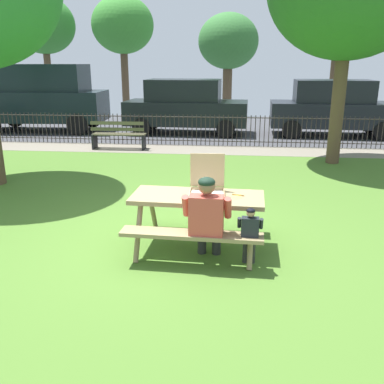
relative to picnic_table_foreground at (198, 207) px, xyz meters
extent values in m
cube|color=#4B7329|center=(-0.52, 1.94, -0.61)|extent=(28.00, 11.39, 0.02)
cube|color=gray|center=(-0.52, 6.94, -0.60)|extent=(28.00, 1.40, 0.01)
cube|color=#424247|center=(-0.52, 11.49, -0.60)|extent=(28.00, 7.69, 0.01)
cube|color=#958057|center=(0.00, 0.00, 0.14)|extent=(1.83, 0.83, 0.06)
cube|color=#958057|center=(-0.02, -0.60, -0.16)|extent=(1.81, 0.35, 0.05)
cube|color=#958057|center=(0.02, 0.60, -0.16)|extent=(1.81, 0.35, 0.05)
cylinder|color=#958057|center=(-0.75, -0.38, -0.24)|extent=(0.09, 0.44, 0.74)
cylinder|color=#958057|center=(-0.72, 0.44, -0.24)|extent=(0.09, 0.44, 0.74)
cylinder|color=#958057|center=(0.72, -0.44, -0.24)|extent=(0.09, 0.44, 0.74)
cylinder|color=#958057|center=(0.75, 0.38, -0.24)|extent=(0.09, 0.44, 0.74)
cube|color=tan|center=(0.13, 0.00, 0.18)|extent=(0.50, 0.50, 0.01)
cube|color=silver|center=(0.13, 0.00, 0.19)|extent=(0.46, 0.46, 0.00)
cube|color=tan|center=(0.14, -0.23, 0.21)|extent=(0.48, 0.04, 0.04)
cube|color=tan|center=(0.11, 0.23, 0.21)|extent=(0.48, 0.04, 0.04)
cube|color=tan|center=(-0.11, -0.01, 0.21)|extent=(0.04, 0.48, 0.04)
cube|color=tan|center=(0.36, 0.01, 0.21)|extent=(0.04, 0.48, 0.04)
cube|color=tan|center=(0.11, 0.25, 0.47)|extent=(0.48, 0.06, 0.48)
pyramid|color=#F0C553|center=(0.53, -0.04, 0.18)|extent=(0.19, 0.22, 0.01)
cube|color=tan|center=(0.55, 0.05, 0.18)|extent=(0.16, 0.07, 0.02)
cylinder|color=#292929|center=(0.08, -0.18, -0.38)|extent=(0.12, 0.12, 0.44)
cylinder|color=#292929|center=(0.07, -0.39, -0.13)|extent=(0.17, 0.43, 0.15)
cylinder|color=#292929|center=(0.28, -0.19, -0.38)|extent=(0.12, 0.12, 0.44)
cylinder|color=#292929|center=(0.27, -0.40, -0.13)|extent=(0.17, 0.43, 0.15)
cube|color=#CC4C3F|center=(0.16, -0.61, 0.10)|extent=(0.43, 0.24, 0.52)
cylinder|color=#CC4C3F|center=(-0.10, -0.55, 0.21)|extent=(0.10, 0.21, 0.31)
cylinder|color=#CC4C3F|center=(0.42, -0.57, 0.21)|extent=(0.10, 0.21, 0.31)
sphere|color=#8C6647|center=(0.16, -0.59, 0.48)|extent=(0.21, 0.21, 0.21)
ellipsoid|color=black|center=(0.16, -0.60, 0.53)|extent=(0.21, 0.20, 0.12)
cylinder|color=#2E2E2E|center=(0.66, -0.41, -0.38)|extent=(0.06, 0.06, 0.44)
cylinder|color=#2E2E2E|center=(0.65, -0.52, -0.14)|extent=(0.09, 0.22, 0.08)
cylinder|color=#2E2E2E|center=(0.76, -0.41, -0.38)|extent=(0.06, 0.06, 0.44)
cylinder|color=#2E2E2E|center=(0.76, -0.52, -0.14)|extent=(0.09, 0.22, 0.08)
cube|color=#1E2328|center=(0.70, -0.63, -0.02)|extent=(0.22, 0.12, 0.27)
cylinder|color=#1E2328|center=(0.57, -0.60, 0.03)|extent=(0.05, 0.11, 0.16)
cylinder|color=#1E2328|center=(0.84, -0.61, 0.03)|extent=(0.05, 0.11, 0.16)
sphere|color=tan|center=(0.70, -0.62, 0.17)|extent=(0.11, 0.11, 0.11)
ellipsoid|color=black|center=(0.70, -0.62, 0.20)|extent=(0.11, 0.10, 0.06)
cylinder|color=#2D2823|center=(-0.52, 7.64, 0.29)|extent=(22.77, 0.03, 0.03)
cylinder|color=#2D2823|center=(-0.52, 7.64, -0.45)|extent=(22.77, 0.03, 0.03)
cylinder|color=#2D2823|center=(-7.19, 7.64, -0.11)|extent=(0.02, 0.02, 0.96)
cylinder|color=#2D2823|center=(-7.05, 7.64, -0.11)|extent=(0.02, 0.02, 0.96)
cylinder|color=#2D2823|center=(-6.91, 7.64, -0.11)|extent=(0.02, 0.02, 0.96)
cylinder|color=#2D2823|center=(-6.77, 7.64, -0.11)|extent=(0.02, 0.02, 0.96)
cylinder|color=#2D2823|center=(-6.63, 7.64, -0.11)|extent=(0.02, 0.02, 0.96)
cylinder|color=#2D2823|center=(-6.49, 7.64, -0.11)|extent=(0.02, 0.02, 0.96)
cylinder|color=#2D2823|center=(-6.35, 7.64, -0.11)|extent=(0.02, 0.02, 0.96)
cylinder|color=#2D2823|center=(-6.21, 7.64, -0.11)|extent=(0.02, 0.02, 0.96)
cylinder|color=#2D2823|center=(-6.07, 7.64, -0.11)|extent=(0.02, 0.02, 0.96)
cylinder|color=#2D2823|center=(-5.93, 7.64, -0.11)|extent=(0.02, 0.02, 0.96)
cylinder|color=#2D2823|center=(-5.79, 7.64, -0.11)|extent=(0.02, 0.02, 0.96)
cylinder|color=#2D2823|center=(-5.65, 7.64, -0.11)|extent=(0.02, 0.02, 0.96)
cylinder|color=#2D2823|center=(-5.51, 7.64, -0.11)|extent=(0.02, 0.02, 0.96)
cylinder|color=#2D2823|center=(-5.36, 7.64, -0.11)|extent=(0.02, 0.02, 0.96)
cylinder|color=#2D2823|center=(-5.22, 7.64, -0.11)|extent=(0.02, 0.02, 0.96)
cylinder|color=#2D2823|center=(-5.08, 7.64, -0.11)|extent=(0.02, 0.02, 0.96)
cylinder|color=#2D2823|center=(-4.94, 7.64, -0.11)|extent=(0.02, 0.02, 0.96)
cylinder|color=#2D2823|center=(-4.80, 7.64, -0.11)|extent=(0.02, 0.02, 0.96)
cylinder|color=#2D2823|center=(-4.66, 7.64, -0.11)|extent=(0.02, 0.02, 0.96)
cylinder|color=#2D2823|center=(-4.52, 7.64, -0.11)|extent=(0.02, 0.02, 0.96)
cylinder|color=#2D2823|center=(-4.38, 7.64, -0.11)|extent=(0.02, 0.02, 0.96)
cylinder|color=#2D2823|center=(-4.24, 7.64, -0.11)|extent=(0.02, 0.02, 0.96)
cylinder|color=#2D2823|center=(-4.10, 7.64, -0.11)|extent=(0.02, 0.02, 0.96)
cylinder|color=#2D2823|center=(-3.96, 7.64, -0.11)|extent=(0.02, 0.02, 0.96)
cylinder|color=#2D2823|center=(-3.82, 7.64, -0.11)|extent=(0.02, 0.02, 0.96)
cylinder|color=#2D2823|center=(-3.68, 7.64, -0.11)|extent=(0.02, 0.02, 0.96)
cylinder|color=#2D2823|center=(-3.54, 7.64, -0.11)|extent=(0.02, 0.02, 0.96)
cylinder|color=#2D2823|center=(-3.40, 7.64, -0.11)|extent=(0.02, 0.02, 0.96)
cylinder|color=#2D2823|center=(-3.26, 7.64, -0.11)|extent=(0.02, 0.02, 0.96)
cylinder|color=#2D2823|center=(-3.12, 7.64, -0.11)|extent=(0.02, 0.02, 0.96)
cylinder|color=#2D2823|center=(-2.98, 7.64, -0.11)|extent=(0.02, 0.02, 0.96)
cylinder|color=#2D2823|center=(-2.84, 7.64, -0.11)|extent=(0.02, 0.02, 0.96)
cylinder|color=#2D2823|center=(-2.69, 7.64, -0.11)|extent=(0.02, 0.02, 0.96)
cylinder|color=#2D2823|center=(-2.55, 7.64, -0.11)|extent=(0.02, 0.02, 0.96)
cylinder|color=#2D2823|center=(-2.41, 7.64, -0.11)|extent=(0.02, 0.02, 0.96)
cylinder|color=#2D2823|center=(-2.27, 7.64, -0.11)|extent=(0.02, 0.02, 0.96)
cylinder|color=#2D2823|center=(-2.13, 7.64, -0.11)|extent=(0.02, 0.02, 0.96)
cylinder|color=#2D2823|center=(-1.99, 7.64, -0.11)|extent=(0.02, 0.02, 0.96)
cylinder|color=#2D2823|center=(-1.85, 7.64, -0.11)|extent=(0.02, 0.02, 0.96)
cylinder|color=#2D2823|center=(-1.71, 7.64, -0.11)|extent=(0.02, 0.02, 0.96)
cylinder|color=#2D2823|center=(-1.57, 7.64, -0.11)|extent=(0.02, 0.02, 0.96)
cylinder|color=#2D2823|center=(-1.43, 7.64, -0.11)|extent=(0.02, 0.02, 0.96)
cylinder|color=#2D2823|center=(-1.29, 7.64, -0.11)|extent=(0.02, 0.02, 0.96)
cylinder|color=#2D2823|center=(-1.15, 7.64, -0.11)|extent=(0.02, 0.02, 0.96)
cylinder|color=#2D2823|center=(-1.01, 7.64, -0.11)|extent=(0.02, 0.02, 0.96)
cylinder|color=#2D2823|center=(-0.87, 7.64, -0.11)|extent=(0.02, 0.02, 0.96)
cylinder|color=#2D2823|center=(-0.73, 7.64, -0.11)|extent=(0.02, 0.02, 0.96)
cylinder|color=#2D2823|center=(-0.59, 7.64, -0.11)|extent=(0.02, 0.02, 0.96)
cylinder|color=#2D2823|center=(-0.45, 7.64, -0.11)|extent=(0.02, 0.02, 0.96)
cylinder|color=#2D2823|center=(-0.31, 7.64, -0.11)|extent=(0.02, 0.02, 0.96)
cylinder|color=#2D2823|center=(-0.17, 7.64, -0.11)|extent=(0.02, 0.02, 0.96)
cylinder|color=#2D2823|center=(-0.02, 7.64, -0.11)|extent=(0.02, 0.02, 0.96)
cylinder|color=#2D2823|center=(0.12, 7.64, -0.11)|extent=(0.02, 0.02, 0.96)
cylinder|color=#2D2823|center=(0.26, 7.64, -0.11)|extent=(0.02, 0.02, 0.96)
cylinder|color=#2D2823|center=(0.40, 7.64, -0.11)|extent=(0.02, 0.02, 0.96)
cylinder|color=#2D2823|center=(0.54, 7.64, -0.11)|extent=(0.02, 0.02, 0.96)
cylinder|color=#2D2823|center=(0.68, 7.64, -0.11)|extent=(0.02, 0.02, 0.96)
cylinder|color=#2D2823|center=(0.82, 7.64, -0.11)|extent=(0.02, 0.02, 0.96)
cylinder|color=#2D2823|center=(0.96, 7.64, -0.11)|extent=(0.02, 0.02, 0.96)
cylinder|color=#2D2823|center=(1.10, 7.64, -0.11)|extent=(0.02, 0.02, 0.96)
cylinder|color=#2D2823|center=(1.24, 7.64, -0.11)|extent=(0.02, 0.02, 0.96)
cylinder|color=#2D2823|center=(1.38, 7.64, -0.11)|extent=(0.02, 0.02, 0.96)
cylinder|color=#2D2823|center=(1.52, 7.64, -0.11)|extent=(0.02, 0.02, 0.96)
cylinder|color=#2D2823|center=(1.66, 7.64, -0.11)|extent=(0.02, 0.02, 0.96)
cylinder|color=#2D2823|center=(1.80, 7.64, -0.11)|extent=(0.02, 0.02, 0.96)
cylinder|color=#2D2823|center=(1.94, 7.64, -0.11)|extent=(0.02, 0.02, 0.96)
cylinder|color=#2D2823|center=(2.08, 7.64, -0.11)|extent=(0.02, 0.02, 0.96)
cylinder|color=#2D2823|center=(2.22, 7.64, -0.11)|extent=(0.02, 0.02, 0.96)
cylinder|color=#2D2823|center=(2.36, 7.64, -0.11)|extent=(0.02, 0.02, 0.96)
cylinder|color=#2D2823|center=(2.50, 7.64, -0.11)|extent=(0.02, 0.02, 0.96)
cylinder|color=#2D2823|center=(2.65, 7.64, -0.11)|extent=(0.02, 0.02, 0.96)
cylinder|color=#2D2823|center=(2.79, 7.64, -0.11)|extent=(0.02, 0.02, 0.96)
cylinder|color=#2D2823|center=(2.93, 7.64, -0.11)|extent=(0.02, 0.02, 0.96)
cylinder|color=#2D2823|center=(3.07, 7.64, -0.11)|extent=(0.02, 0.02, 0.96)
cylinder|color=#2D2823|center=(3.21, 7.64, -0.11)|extent=(0.02, 0.02, 0.96)
cylinder|color=#2D2823|center=(3.35, 7.64, -0.11)|extent=(0.02, 0.02, 0.96)
cylinder|color=#2D2823|center=(3.49, 7.64, -0.11)|extent=(0.02, 0.02, 0.96)
cylinder|color=#2D2823|center=(3.63, 7.64, -0.11)|extent=(0.02, 0.02, 0.96)
cylinder|color=#2D2823|center=(3.77, 7.64, -0.11)|extent=(0.02, 0.02, 0.96)
cylinder|color=#2D2823|center=(3.91, 7.64, -0.11)|extent=(0.02, 0.02, 0.96)
cylinder|color=#2D2823|center=(4.05, 7.64, -0.11)|extent=(0.02, 0.02, 0.96)
cylinder|color=#2D2823|center=(4.19, 7.64, -0.11)|extent=(0.02, 0.02, 0.96)
cylinder|color=#2D2823|center=(4.33, 7.64, -0.11)|extent=(0.02, 0.02, 0.96)
cylinder|color=#2D2823|center=(4.47, 7.64, -0.11)|extent=(0.02, 0.02, 0.96)
cylinder|color=#2D2823|center=(4.61, 7.64, -0.11)|extent=(0.02, 0.02, 0.96)
cylinder|color=#2D2823|center=(4.75, 7.64, -0.11)|extent=(0.02, 0.02, 0.96)
cylinder|color=#2D2823|center=(4.89, 7.64, -0.11)|extent=(0.02, 0.02, 0.96)
cube|color=brown|center=(-3.01, 7.01, -0.16)|extent=(1.60, 0.13, 0.04)
cube|color=brown|center=(-3.01, 6.87, -0.16)|extent=(1.60, 0.13, 0.04)
cube|color=brown|center=(-3.00, 6.73, -0.16)|extent=(1.60, 0.13, 0.04)
cube|color=brown|center=(-3.00, 6.67, 0.02)|extent=(1.60, 0.09, 0.11)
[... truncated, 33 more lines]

